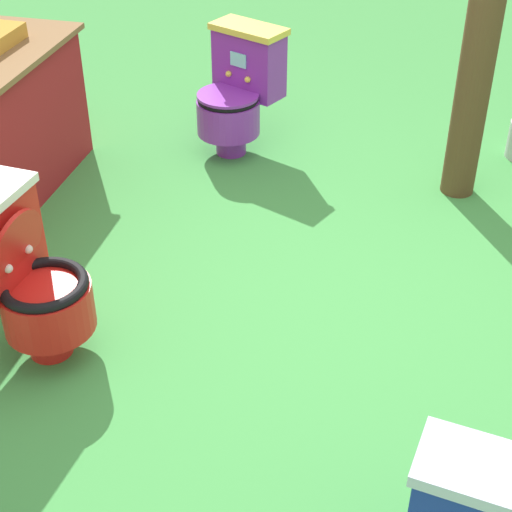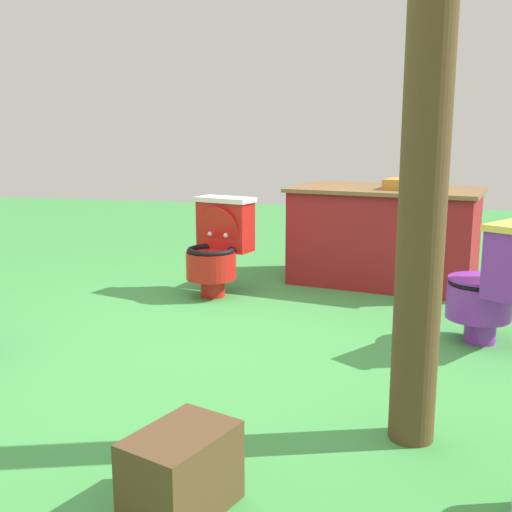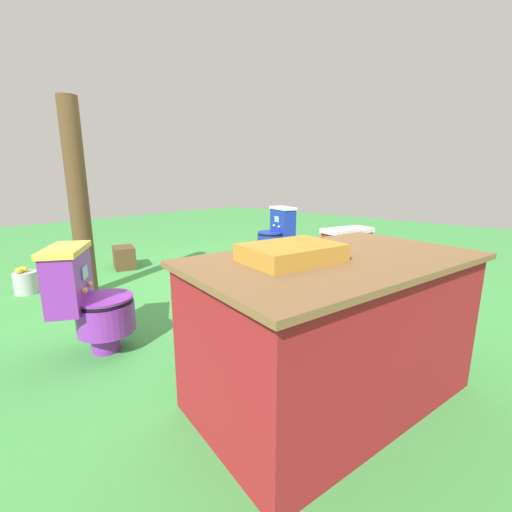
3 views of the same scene
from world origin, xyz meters
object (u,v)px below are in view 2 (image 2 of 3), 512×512
Objects in this scene: toilet_purple at (495,283)px; wooden_post at (422,208)px; toilet_red at (218,246)px; small_crate at (181,472)px; vendor_table at (385,235)px.

wooden_post reaches higher than toilet_purple.
toilet_red is 2.76m from small_crate.
toilet_red is 2.02× the size of small_crate.
wooden_post reaches higher than toilet_red.
toilet_purple is 0.39× the size of wooden_post.
vendor_table reaches higher than small_crate.
toilet_red is at bearing 103.40° from small_crate.
toilet_purple is 2.00m from toilet_red.
toilet_red is (-1.85, 0.76, 0.00)m from toilet_purple.
small_crate is at bearing -99.82° from vendor_table.
small_crate is (-0.58, -3.33, -0.25)m from vendor_table.
wooden_post is (-0.48, -1.24, 0.56)m from toilet_purple.
toilet_red is 1.38m from vendor_table.
vendor_table reaches higher than toilet_purple.
toilet_red is 2.49m from wooden_post.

